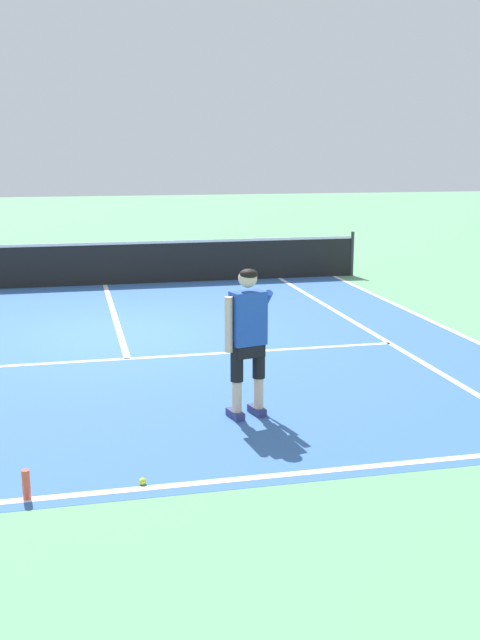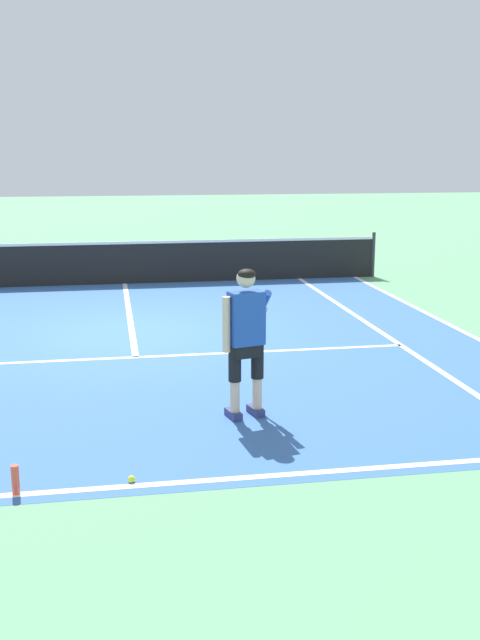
{
  "view_description": "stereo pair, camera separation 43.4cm",
  "coord_description": "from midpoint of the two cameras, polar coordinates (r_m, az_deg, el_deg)",
  "views": [
    {
      "loc": [
        -0.76,
        -12.25,
        2.97
      ],
      "look_at": [
        1.14,
        -3.94,
        1.05
      ],
      "focal_mm": 42.27,
      "sensor_mm": 36.0,
      "label": 1
    },
    {
      "loc": [
        -0.33,
        -12.34,
        2.97
      ],
      "look_at": [
        1.14,
        -3.94,
        1.05
      ],
      "focal_mm": 42.27,
      "sensor_mm": 36.0,
      "label": 2
    }
  ],
  "objects": [
    {
      "name": "ground_plane",
      "position": [
        12.66,
        -10.04,
        -1.08
      ],
      "size": [
        80.0,
        80.0,
        0.0
      ],
      "primitive_type": "plane",
      "color": "#609E70"
    },
    {
      "name": "court_inner_surface",
      "position": [
        12.13,
        -9.9,
        -1.68
      ],
      "size": [
        10.98,
        11.2,
        0.0
      ],
      "primitive_type": "cube",
      "color": "#3866A8",
      "rests_on": "ground"
    },
    {
      "name": "line_baseline",
      "position": [
        7.03,
        -7.4,
        -12.38
      ],
      "size": [
        10.98,
        0.1,
        0.01
      ],
      "primitive_type": "cube",
      "color": "white",
      "rests_on": "ground"
    },
    {
      "name": "line_service",
      "position": [
        11.16,
        -9.62,
        -2.91
      ],
      "size": [
        8.23,
        0.1,
        0.01
      ],
      "primitive_type": "cube",
      "color": "white",
      "rests_on": "ground"
    },
    {
      "name": "line_centre_service",
      "position": [
        14.26,
        -10.39,
        0.47
      ],
      "size": [
        0.1,
        6.4,
        0.01
      ],
      "primitive_type": "cube",
      "color": "white",
      "rests_on": "ground"
    },
    {
      "name": "line_singles_right",
      "position": [
        12.98,
        8.54,
        -0.67
      ],
      "size": [
        0.1,
        10.8,
        0.01
      ],
      "primitive_type": "cube",
      "color": "white",
      "rests_on": "ground"
    },
    {
      "name": "line_doubles_right",
      "position": [
        13.53,
        13.98,
        -0.36
      ],
      "size": [
        0.1,
        10.8,
        0.01
      ],
      "primitive_type": "cube",
      "color": "white",
      "rests_on": "ground"
    },
    {
      "name": "tennis_net",
      "position": [
        17.33,
        -10.96,
        4.25
      ],
      "size": [
        11.96,
        0.08,
        1.07
      ],
      "color": "#333338",
      "rests_on": "ground"
    },
    {
      "name": "tennis_player",
      "position": [
        8.39,
        -0.92,
        -0.95
      ],
      "size": [
        0.59,
        1.21,
        1.71
      ],
      "color": "navy",
      "rests_on": "ground"
    },
    {
      "name": "tennis_ball_near_feet",
      "position": [
        7.08,
        -9.16,
        -11.98
      ],
      "size": [
        0.07,
        0.07,
        0.07
      ],
      "primitive_type": "sphere",
      "color": "#CCE02D",
      "rests_on": "ground"
    },
    {
      "name": "water_bottle",
      "position": [
        7.0,
        -17.63,
        -11.81
      ],
      "size": [
        0.07,
        0.07,
        0.27
      ],
      "primitive_type": "cylinder",
      "color": "#E04C38",
      "rests_on": "ground"
    }
  ]
}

